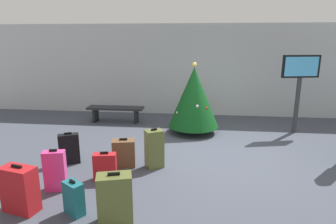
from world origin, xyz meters
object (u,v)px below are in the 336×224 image
at_px(suitcase_2, 55,171).
at_px(suitcase_4, 154,149).
at_px(suitcase_0, 105,167).
at_px(suitcase_1, 20,189).
at_px(suitcase_5, 74,198).
at_px(holiday_tree, 194,97).
at_px(waiting_bench, 116,111).
at_px(flight_info_kiosk, 300,78).
at_px(suitcase_6, 115,199).
at_px(suitcase_7, 69,149).
at_px(suitcase_3, 124,153).

height_order(suitcase_2, suitcase_4, suitcase_4).
height_order(suitcase_0, suitcase_2, suitcase_2).
bearing_deg(suitcase_1, suitcase_5, 0.77).
bearing_deg(holiday_tree, waiting_bench, 162.66).
bearing_deg(flight_info_kiosk, suitcase_6, -129.67).
bearing_deg(suitcase_5, suitcase_6, -11.75).
height_order(holiday_tree, suitcase_1, holiday_tree).
bearing_deg(holiday_tree, suitcase_7, -136.72).
height_order(suitcase_2, suitcase_6, suitcase_6).
bearing_deg(waiting_bench, suitcase_1, -90.51).
relative_size(waiting_bench, suitcase_7, 2.58).
bearing_deg(suitcase_1, suitcase_2, 71.70).
distance_m(holiday_tree, suitcase_7, 3.49).
relative_size(suitcase_2, suitcase_5, 1.36).
height_order(flight_info_kiosk, waiting_bench, flight_info_kiosk).
xyz_separation_m(suitcase_2, suitcase_3, (0.91, 1.07, -0.07)).
bearing_deg(suitcase_4, suitcase_3, -177.67).
bearing_deg(suitcase_3, waiting_bench, 109.14).
bearing_deg(waiting_bench, suitcase_0, -76.58).
relative_size(holiday_tree, flight_info_kiosk, 0.91).
bearing_deg(suitcase_4, holiday_tree, 72.93).
bearing_deg(suitcase_3, suitcase_0, -107.37).
bearing_deg(suitcase_5, suitcase_2, 133.32).
relative_size(suitcase_1, suitcase_2, 1.01).
distance_m(suitcase_1, suitcase_7, 1.73).
height_order(flight_info_kiosk, suitcase_6, flight_info_kiosk).
height_order(suitcase_0, suitcase_4, suitcase_4).
height_order(suitcase_0, suitcase_1, suitcase_1).
height_order(suitcase_0, suitcase_7, suitcase_7).
bearing_deg(suitcase_4, suitcase_0, -141.83).
bearing_deg(suitcase_1, suitcase_3, 56.84).
distance_m(flight_info_kiosk, suitcase_2, 6.38).
distance_m(suitcase_1, suitcase_5, 0.83).
height_order(suitcase_5, suitcase_7, suitcase_7).
xyz_separation_m(waiting_bench, suitcase_0, (0.89, -3.73, -0.11)).
distance_m(suitcase_4, suitcase_5, 1.97).
height_order(suitcase_2, suitcase_3, suitcase_2).
bearing_deg(suitcase_2, suitcase_3, 49.58).
bearing_deg(flight_info_kiosk, suitcase_7, -153.17).
bearing_deg(suitcase_2, suitcase_0, 32.32).
relative_size(suitcase_4, suitcase_6, 1.06).
xyz_separation_m(holiday_tree, waiting_bench, (-2.42, 0.75, -0.63)).
relative_size(suitcase_1, suitcase_5, 1.37).
bearing_deg(suitcase_4, suitcase_7, -179.58).
bearing_deg(suitcase_7, suitcase_1, -88.96).
xyz_separation_m(suitcase_3, suitcase_4, (0.62, 0.03, 0.11)).
relative_size(suitcase_3, suitcase_4, 0.73).
relative_size(suitcase_0, suitcase_7, 0.81).
xyz_separation_m(suitcase_2, suitcase_4, (1.53, 1.09, 0.04)).
xyz_separation_m(waiting_bench, suitcase_6, (1.45, -4.96, -0.00)).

